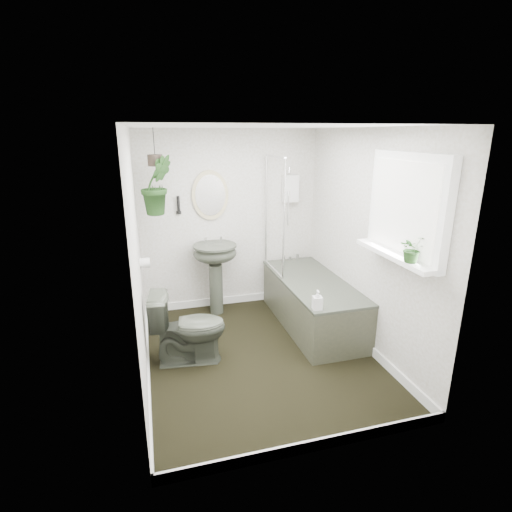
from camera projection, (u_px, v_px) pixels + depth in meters
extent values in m
cube|color=black|center=(260.00, 355.00, 4.23)|extent=(2.30, 2.80, 0.02)
cube|color=white|center=(261.00, 125.00, 3.54)|extent=(2.30, 2.80, 0.02)
cube|color=white|center=(230.00, 221.00, 5.18)|extent=(2.30, 0.02, 2.30)
cube|color=white|center=(321.00, 310.00, 2.59)|extent=(2.30, 0.02, 2.30)
cube|color=white|center=(136.00, 260.00, 3.58)|extent=(0.02, 2.80, 2.30)
cube|color=white|center=(366.00, 242.00, 4.18)|extent=(0.02, 2.80, 2.30)
cube|color=white|center=(260.00, 350.00, 4.21)|extent=(2.30, 2.80, 0.10)
cube|color=white|center=(290.00, 188.00, 5.20)|extent=(0.20, 0.10, 0.35)
ellipsoid|color=#C8B989|center=(210.00, 195.00, 4.97)|extent=(0.46, 0.03, 0.62)
cylinder|color=black|center=(178.00, 205.00, 4.89)|extent=(0.04, 0.04, 0.22)
cylinder|color=white|center=(145.00, 263.00, 4.32)|extent=(0.11, 0.11, 0.11)
cube|color=white|center=(407.00, 207.00, 3.37)|extent=(0.08, 1.00, 0.90)
cube|color=white|center=(395.00, 255.00, 3.48)|extent=(0.18, 1.00, 0.04)
cube|color=white|center=(402.00, 207.00, 3.36)|extent=(0.01, 0.86, 0.76)
imported|color=#393E33|center=(188.00, 327.00, 4.01)|extent=(0.78, 0.51, 0.75)
imported|color=black|center=(412.00, 249.00, 3.19)|extent=(0.23, 0.20, 0.23)
imported|color=black|center=(157.00, 185.00, 4.36)|extent=(0.43, 0.38, 0.65)
imported|color=#363130|center=(317.00, 300.00, 3.91)|extent=(0.10, 0.11, 0.20)
cylinder|color=#312820|center=(155.00, 160.00, 4.28)|extent=(0.16, 0.16, 0.12)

